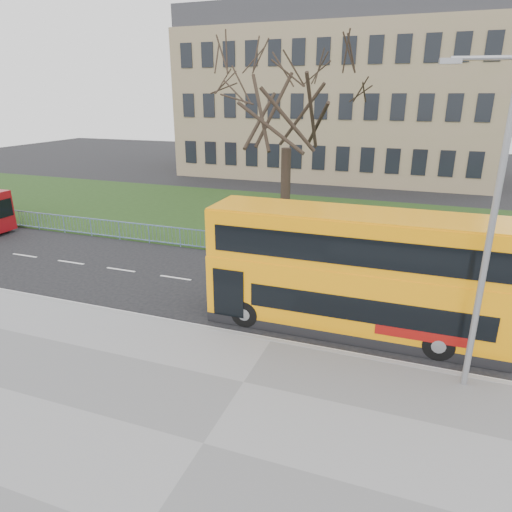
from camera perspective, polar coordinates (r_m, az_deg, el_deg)
The scene contains 9 objects.
ground at distance 17.13m, azimuth 3.57°, elevation -8.32°, with size 120.00×120.00×0.00m, color black.
pavement at distance 11.89m, azimuth -6.59°, elevation -22.45°, with size 80.00×10.50×0.12m, color slate.
kerb at distance 15.80m, azimuth 1.93°, elevation -10.58°, with size 80.00×0.20×0.14m, color gray.
grass_verge at distance 30.23m, azimuth 11.40°, elevation 3.88°, with size 80.00×15.40×0.08m, color #1C3312.
guard_railing at distance 22.82m, azimuth 8.36°, elevation 0.28°, with size 40.00×0.12×1.10m, color #6780B7, non-canonical shape.
bare_tree at distance 25.65m, azimuth 3.87°, elevation 15.50°, with size 8.58×8.58×12.26m, color black, non-canonical shape.
civic_building at distance 50.41m, azimuth 10.05°, elevation 18.12°, with size 30.00×15.00×14.00m, color #847553.
yellow_bus at distance 16.11m, azimuth 12.11°, elevation -1.69°, with size 10.17×2.51×4.25m.
street_lamp at distance 13.03m, azimuth 26.96°, elevation 3.65°, with size 1.84×0.43×8.71m.
Camera 1 is at (4.19, -14.56, 7.99)m, focal length 32.00 mm.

